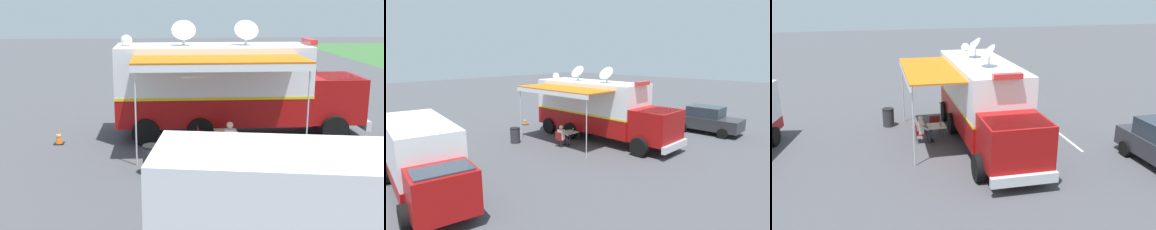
% 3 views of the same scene
% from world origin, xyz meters
% --- Properties ---
extents(ground_plane, '(100.00, 100.00, 0.00)m').
position_xyz_m(ground_plane, '(0.00, 0.00, 0.00)').
color(ground_plane, '#47474C').
extents(lot_stripe, '(0.18, 4.80, 0.01)m').
position_xyz_m(lot_stripe, '(-3.75, 0.55, 0.00)').
color(lot_stripe, silver).
rests_on(lot_stripe, ground).
extents(command_truck, '(4.93, 9.52, 4.53)m').
position_xyz_m(command_truck, '(0.04, 0.75, 1.95)').
color(command_truck, '#9E0F0F').
rests_on(command_truck, ground).
extents(folding_table, '(0.81, 0.81, 0.73)m').
position_xyz_m(folding_table, '(2.12, 0.26, 0.67)').
color(folding_table, silver).
rests_on(folding_table, ground).
extents(water_bottle, '(0.07, 0.07, 0.22)m').
position_xyz_m(water_bottle, '(1.96, 0.37, 0.83)').
color(water_bottle, '#3F9959').
rests_on(water_bottle, folding_table).
extents(folding_chair_at_table, '(0.49, 0.49, 0.87)m').
position_xyz_m(folding_chair_at_table, '(2.92, 0.27, 0.51)').
color(folding_chair_at_table, maroon).
rests_on(folding_chair_at_table, ground).
extents(folding_chair_beside_table, '(0.49, 0.49, 0.87)m').
position_xyz_m(folding_chair_beside_table, '(2.06, -0.59, 0.51)').
color(folding_chair_beside_table, maroon).
rests_on(folding_chair_beside_table, ground).
extents(seated_responder, '(0.66, 0.56, 1.25)m').
position_xyz_m(seated_responder, '(2.73, 0.28, 0.65)').
color(seated_responder, silver).
rests_on(seated_responder, ground).
extents(trash_bin, '(0.57, 0.57, 0.91)m').
position_xyz_m(trash_bin, '(4.14, -2.28, 0.46)').
color(trash_bin, '#2D2D33').
rests_on(trash_bin, ground).
extents(traffic_cone, '(0.36, 0.36, 0.58)m').
position_xyz_m(traffic_cone, '(0.76, -5.72, 0.28)').
color(traffic_cone, black).
rests_on(traffic_cone, ground).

